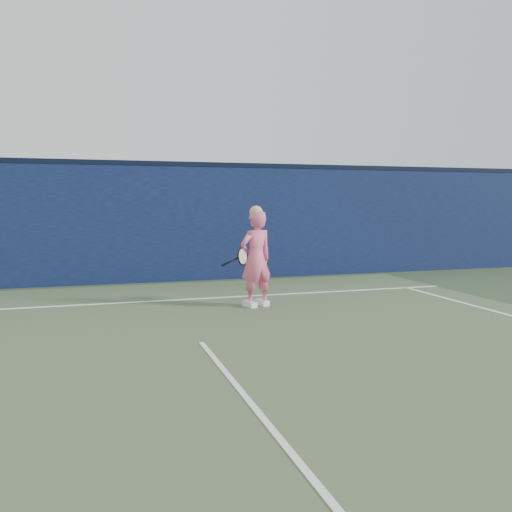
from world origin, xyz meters
name	(u,v)px	position (x,y,z in m)	size (l,w,h in m)	color
ground	(220,367)	(0.00, 0.00, 0.00)	(80.00, 80.00, 0.00)	#34472C
court_surface	(287,449)	(0.00, -2.00, 0.00)	(11.00, 16.00, 0.01)	#3D4F31
backstop_wall	(150,224)	(0.00, 6.50, 1.25)	(24.00, 0.40, 2.50)	#0C1036
wall_cap	(149,164)	(0.00, 6.50, 2.55)	(24.00, 0.42, 0.10)	black
player	(256,258)	(1.34, 3.06, 0.80)	(0.67, 0.53, 1.67)	#F45E88
racket	(241,257)	(1.21, 3.51, 0.79)	(0.56, 0.33, 0.33)	black
court_lines	(228,375)	(0.00, -0.33, 0.01)	(11.00, 12.04, 0.01)	white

